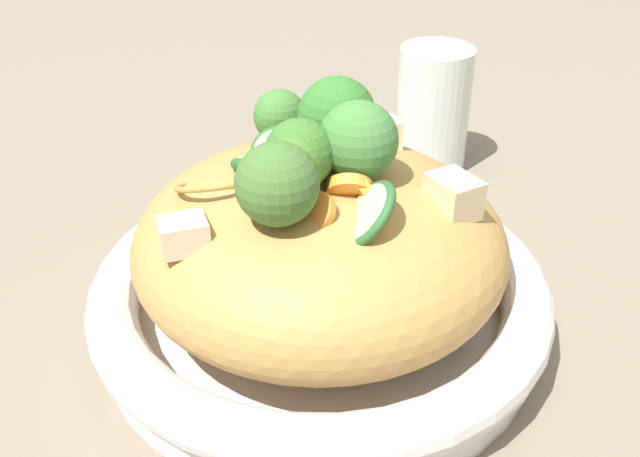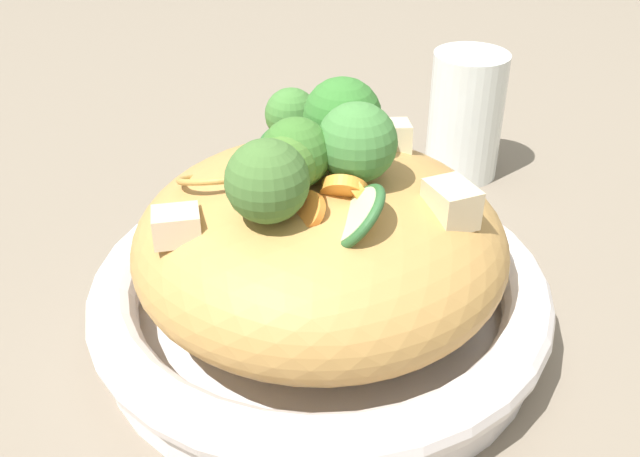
% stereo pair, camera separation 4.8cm
% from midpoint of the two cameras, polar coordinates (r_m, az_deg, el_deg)
% --- Properties ---
extents(ground_plane, '(3.00, 3.00, 0.00)m').
position_cam_midpoint_polar(ground_plane, '(0.53, 2.63, -7.52)').
color(ground_plane, '#786B5B').
extents(serving_bowl, '(0.31, 0.31, 0.05)m').
position_cam_midpoint_polar(serving_bowl, '(0.51, 2.70, -5.32)').
color(serving_bowl, white).
rests_on(serving_bowl, ground_plane).
extents(noodle_heap, '(0.24, 0.24, 0.11)m').
position_cam_midpoint_polar(noodle_heap, '(0.49, 2.80, -1.14)').
color(noodle_heap, '#B58546').
rests_on(noodle_heap, serving_bowl).
extents(broccoli_florets, '(0.17, 0.11, 0.06)m').
position_cam_midpoint_polar(broccoli_florets, '(0.45, 2.67, 6.22)').
color(broccoli_florets, '#9FC375').
rests_on(broccoli_florets, serving_bowl).
extents(carrot_coins, '(0.09, 0.06, 0.03)m').
position_cam_midpoint_polar(carrot_coins, '(0.44, 4.89, 3.23)').
color(carrot_coins, orange).
rests_on(carrot_coins, serving_bowl).
extents(zucchini_slices, '(0.12, 0.10, 0.04)m').
position_cam_midpoint_polar(zucchini_slices, '(0.45, 1.59, 3.85)').
color(zucchini_slices, beige).
rests_on(zucchini_slices, serving_bowl).
extents(chicken_chunks, '(0.14, 0.19, 0.03)m').
position_cam_midpoint_polar(chicken_chunks, '(0.47, 5.94, 3.47)').
color(chicken_chunks, beige).
rests_on(chicken_chunks, serving_bowl).
extents(drinking_glass, '(0.07, 0.07, 0.12)m').
position_cam_midpoint_polar(drinking_glass, '(0.71, 12.90, 8.29)').
color(drinking_glass, silver).
rests_on(drinking_glass, ground_plane).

